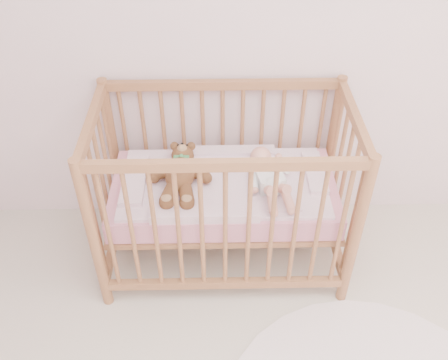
{
  "coord_description": "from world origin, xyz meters",
  "views": [
    {
      "loc": [
        -0.43,
        -0.45,
        2.32
      ],
      "look_at": [
        -0.39,
        1.55,
        0.62
      ],
      "focal_mm": 40.0,
      "sensor_mm": 36.0,
      "label": 1
    }
  ],
  "objects": [
    {
      "name": "baby",
      "position": [
        -0.15,
        1.58,
        0.64
      ],
      "size": [
        0.35,
        0.56,
        0.13
      ],
      "primitive_type": null,
      "rotation": [
        0.0,
        0.0,
        0.19
      ],
      "color": "white",
      "rests_on": "blanket"
    },
    {
      "name": "mattress",
      "position": [
        -0.39,
        1.6,
        0.49
      ],
      "size": [
        1.22,
        0.62,
        0.13
      ],
      "primitive_type": "cube",
      "color": "pink",
      "rests_on": "crib"
    },
    {
      "name": "blanket",
      "position": [
        -0.39,
        1.6,
        0.56
      ],
      "size": [
        1.1,
        0.58,
        0.06
      ],
      "primitive_type": null,
      "color": "#E59EBC",
      "rests_on": "mattress"
    },
    {
      "name": "crib",
      "position": [
        -0.39,
        1.6,
        0.5
      ],
      "size": [
        1.36,
        0.76,
        1.0
      ],
      "primitive_type": null,
      "color": "#A77247",
      "rests_on": "floor"
    },
    {
      "name": "wall_back",
      "position": [
        0.0,
        2.0,
        1.35
      ],
      "size": [
        4.0,
        0.02,
        2.7
      ],
      "primitive_type": "cube",
      "color": "silver",
      "rests_on": "floor"
    },
    {
      "name": "teddy_bear",
      "position": [
        -0.62,
        1.58,
        0.65
      ],
      "size": [
        0.37,
        0.51,
        0.14
      ],
      "primitive_type": null,
      "rotation": [
        0.0,
        0.0,
        -0.04
      ],
      "color": "brown",
      "rests_on": "blanket"
    }
  ]
}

